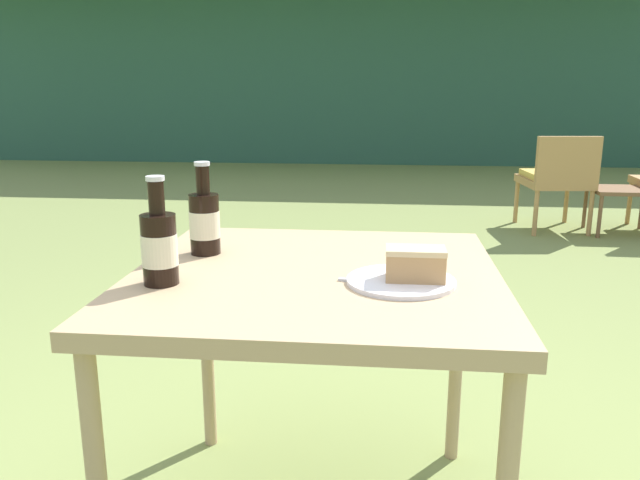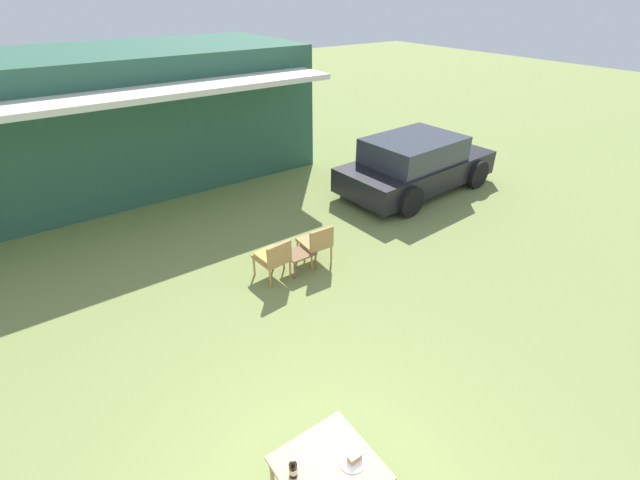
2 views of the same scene
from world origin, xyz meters
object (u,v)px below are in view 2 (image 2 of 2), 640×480
(cake_on_plate, at_px, (353,459))
(cola_bottle_near, at_px, (293,469))
(parked_car, at_px, (416,164))
(patio_table, at_px, (329,471))
(wicker_chair_plain, at_px, (317,242))
(wicker_chair_cushioned, at_px, (273,257))
(garden_side_table, at_px, (299,255))

(cake_on_plate, relative_size, cola_bottle_near, 1.01)
(parked_car, bearing_deg, cola_bottle_near, -147.08)
(parked_car, relative_size, patio_table, 4.88)
(parked_car, distance_m, patio_table, 8.08)
(wicker_chair_plain, bearing_deg, cake_on_plate, 61.46)
(wicker_chair_plain, bearing_deg, parked_car, -159.35)
(wicker_chair_cushioned, height_order, wicker_chair_plain, same)
(parked_car, relative_size, cola_bottle_near, 17.55)
(wicker_chair_cushioned, height_order, patio_table, wicker_chair_cushioned)
(cake_on_plate, bearing_deg, parked_car, 39.63)
(garden_side_table, bearing_deg, patio_table, -119.20)
(garden_side_table, relative_size, cola_bottle_near, 2.08)
(patio_table, height_order, cola_bottle_near, cola_bottle_near)
(cake_on_plate, bearing_deg, cola_bottle_near, 158.40)
(cake_on_plate, bearing_deg, patio_table, 160.09)
(wicker_chair_plain, bearing_deg, wicker_chair_cushioned, 0.59)
(garden_side_table, distance_m, cake_on_plate, 4.19)
(wicker_chair_cushioned, bearing_deg, patio_table, 61.83)
(wicker_chair_cushioned, xyz_separation_m, cake_on_plate, (-1.33, -3.79, 0.30))
(wicker_chair_plain, distance_m, patio_table, 4.43)
(wicker_chair_plain, height_order, garden_side_table, wicker_chair_plain)
(wicker_chair_cushioned, xyz_separation_m, cola_bottle_near, (-1.84, -3.58, 0.36))
(wicker_chair_cushioned, height_order, cake_on_plate, cake_on_plate)
(wicker_chair_plain, relative_size, cola_bottle_near, 3.24)
(patio_table, bearing_deg, cake_on_plate, -19.91)
(garden_side_table, height_order, cake_on_plate, cake_on_plate)
(wicker_chair_cushioned, bearing_deg, garden_side_table, 169.25)
(wicker_chair_plain, height_order, cake_on_plate, cake_on_plate)
(patio_table, bearing_deg, wicker_chair_cushioned, 67.44)
(wicker_chair_cushioned, distance_m, patio_table, 4.02)
(cake_on_plate, bearing_deg, garden_side_table, 63.90)
(garden_side_table, bearing_deg, cake_on_plate, -116.10)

